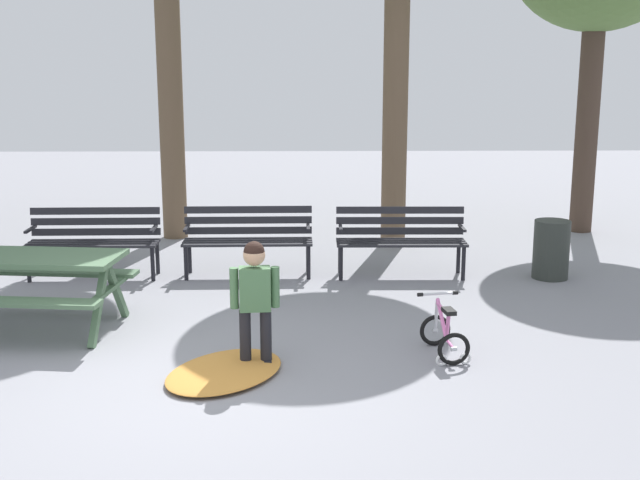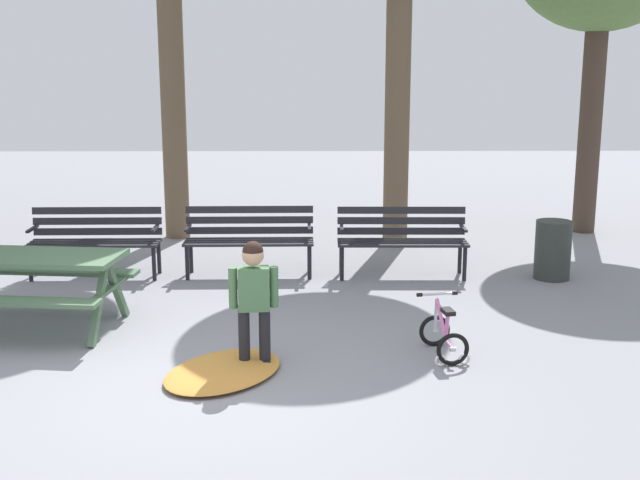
{
  "view_description": "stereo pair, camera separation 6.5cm",
  "coord_description": "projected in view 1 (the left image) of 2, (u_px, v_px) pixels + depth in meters",
  "views": [
    {
      "loc": [
        0.92,
        -6.28,
        2.63
      ],
      "look_at": [
        1.06,
        1.81,
        0.85
      ],
      "focal_mm": 45.67,
      "sensor_mm": 36.0,
      "label": 1
    },
    {
      "loc": [
        0.98,
        -6.28,
        2.63
      ],
      "look_at": [
        1.06,
        1.81,
        0.85
      ],
      "focal_mm": 45.67,
      "sensor_mm": 36.0,
      "label": 2
    }
  ],
  "objects": [
    {
      "name": "picnic_table",
      "position": [
        30.0,
        272.0,
        8.03
      ],
      "size": [
        1.93,
        1.53,
        0.79
      ],
      "color": "#4C6B4C",
      "rests_on": "ground"
    },
    {
      "name": "ground",
      "position": [
        195.0,
        389.0,
        6.68
      ],
      "size": [
        36.0,
        36.0,
        0.0
      ],
      "primitive_type": "plane",
      "color": "gray"
    },
    {
      "name": "leaf_pile",
      "position": [
        225.0,
        371.0,
        6.96
      ],
      "size": [
        1.35,
        1.46,
        0.07
      ],
      "primitive_type": "ellipsoid",
      "rotation": [
        0.0,
        0.0,
        1.0
      ],
      "color": "#C68438",
      "rests_on": "ground"
    },
    {
      "name": "trash_bin",
      "position": [
        551.0,
        249.0,
        10.01
      ],
      "size": [
        0.44,
        0.44,
        0.72
      ],
      "primitive_type": "cylinder",
      "color": "#2D332D",
      "rests_on": "ground"
    },
    {
      "name": "park_bench_right",
      "position": [
        401.0,
        235.0,
        10.11
      ],
      "size": [
        1.61,
        0.48,
        0.85
      ],
      "color": "#232328",
      "rests_on": "ground"
    },
    {
      "name": "kids_bicycle",
      "position": [
        445.0,
        334.0,
        7.4
      ],
      "size": [
        0.44,
        0.6,
        0.54
      ],
      "color": "black",
      "rests_on": "ground"
    },
    {
      "name": "park_bench_left",
      "position": [
        248.0,
        235.0,
        10.14
      ],
      "size": [
        1.61,
        0.48,
        0.85
      ],
      "color": "#232328",
      "rests_on": "ground"
    },
    {
      "name": "child_standing",
      "position": [
        255.0,
        293.0,
        7.03
      ],
      "size": [
        0.43,
        0.19,
        1.13
      ],
      "color": "black",
      "rests_on": "ground"
    },
    {
      "name": "park_bench_far_left",
      "position": [
        94.0,
        236.0,
        10.06
      ],
      "size": [
        1.61,
        0.48,
        0.85
      ],
      "color": "#232328",
      "rests_on": "ground"
    }
  ]
}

